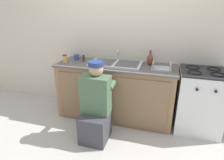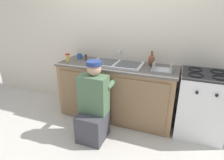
{
  "view_description": "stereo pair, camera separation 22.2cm",
  "coord_description": "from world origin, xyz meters",
  "px_view_note": "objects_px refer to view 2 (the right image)",
  "views": [
    {
      "loc": [
        0.72,
        -2.4,
        1.74
      ],
      "look_at": [
        0.0,
        0.1,
        0.72
      ],
      "focal_mm": 30.0,
      "sensor_mm": 36.0,
      "label": 1
    },
    {
      "loc": [
        0.93,
        -2.33,
        1.74
      ],
      "look_at": [
        0.0,
        0.1,
        0.72
      ],
      "focal_mm": 30.0,
      "sensor_mm": 36.0,
      "label": 2
    }
  ],
  "objects_px": {
    "dish_rack_tray": "(162,69)",
    "coffee_mug": "(80,56)",
    "condiment_jar": "(68,58)",
    "plumber_person": "(93,108)",
    "stove_range": "(201,104)",
    "vase_decorative": "(152,60)",
    "spice_bottle_pepper": "(86,58)",
    "sink_double_basin": "(117,64)"
  },
  "relations": [
    {
      "from": "sink_double_basin",
      "to": "stove_range",
      "type": "xyz_separation_m",
      "value": [
        1.27,
        -0.0,
        -0.46
      ]
    },
    {
      "from": "plumber_person",
      "to": "dish_rack_tray",
      "type": "distance_m",
      "value": 1.1
    },
    {
      "from": "plumber_person",
      "to": "spice_bottle_pepper",
      "type": "height_order",
      "value": "plumber_person"
    },
    {
      "from": "spice_bottle_pepper",
      "to": "dish_rack_tray",
      "type": "relative_size",
      "value": 0.37
    },
    {
      "from": "coffee_mug",
      "to": "condiment_jar",
      "type": "bearing_deg",
      "value": -117.51
    },
    {
      "from": "vase_decorative",
      "to": "condiment_jar",
      "type": "bearing_deg",
      "value": -169.98
    },
    {
      "from": "plumber_person",
      "to": "coffee_mug",
      "type": "bearing_deg",
      "value": 129.44
    },
    {
      "from": "dish_rack_tray",
      "to": "spice_bottle_pepper",
      "type": "bearing_deg",
      "value": 176.67
    },
    {
      "from": "condiment_jar",
      "to": "coffee_mug",
      "type": "bearing_deg",
      "value": 62.49
    },
    {
      "from": "dish_rack_tray",
      "to": "coffee_mug",
      "type": "xyz_separation_m",
      "value": [
        -1.4,
        0.14,
        0.02
      ]
    },
    {
      "from": "dish_rack_tray",
      "to": "plumber_person",
      "type": "bearing_deg",
      "value": -143.06
    },
    {
      "from": "vase_decorative",
      "to": "spice_bottle_pepper",
      "type": "height_order",
      "value": "vase_decorative"
    },
    {
      "from": "plumber_person",
      "to": "coffee_mug",
      "type": "height_order",
      "value": "plumber_person"
    },
    {
      "from": "dish_rack_tray",
      "to": "condiment_jar",
      "type": "bearing_deg",
      "value": -177.6
    },
    {
      "from": "stove_range",
      "to": "condiment_jar",
      "type": "distance_m",
      "value": 2.15
    },
    {
      "from": "dish_rack_tray",
      "to": "stove_range",
      "type": "bearing_deg",
      "value": 3.84
    },
    {
      "from": "plumber_person",
      "to": "vase_decorative",
      "type": "xyz_separation_m",
      "value": [
        0.61,
        0.77,
        0.53
      ]
    },
    {
      "from": "spice_bottle_pepper",
      "to": "coffee_mug",
      "type": "bearing_deg",
      "value": 157.21
    },
    {
      "from": "sink_double_basin",
      "to": "coffee_mug",
      "type": "height_order",
      "value": "sink_double_basin"
    },
    {
      "from": "vase_decorative",
      "to": "coffee_mug",
      "type": "xyz_separation_m",
      "value": [
        -1.22,
        -0.03,
        -0.04
      ]
    },
    {
      "from": "dish_rack_tray",
      "to": "coffee_mug",
      "type": "distance_m",
      "value": 1.41
    },
    {
      "from": "stove_range",
      "to": "dish_rack_tray",
      "type": "relative_size",
      "value": 3.34
    },
    {
      "from": "vase_decorative",
      "to": "coffee_mug",
      "type": "height_order",
      "value": "vase_decorative"
    },
    {
      "from": "stove_range",
      "to": "vase_decorative",
      "type": "xyz_separation_m",
      "value": [
        -0.76,
        0.13,
        0.53
      ]
    },
    {
      "from": "plumber_person",
      "to": "condiment_jar",
      "type": "distance_m",
      "value": 1.03
    },
    {
      "from": "vase_decorative",
      "to": "dish_rack_tray",
      "type": "bearing_deg",
      "value": -43.22
    },
    {
      "from": "condiment_jar",
      "to": "plumber_person",
      "type": "bearing_deg",
      "value": -36.92
    },
    {
      "from": "vase_decorative",
      "to": "condiment_jar",
      "type": "xyz_separation_m",
      "value": [
        -1.33,
        -0.23,
        -0.03
      ]
    },
    {
      "from": "sink_double_basin",
      "to": "plumber_person",
      "type": "height_order",
      "value": "plumber_person"
    },
    {
      "from": "sink_double_basin",
      "to": "vase_decorative",
      "type": "height_order",
      "value": "vase_decorative"
    },
    {
      "from": "stove_range",
      "to": "coffee_mug",
      "type": "relative_size",
      "value": 7.42
    },
    {
      "from": "dish_rack_tray",
      "to": "coffee_mug",
      "type": "relative_size",
      "value": 2.22
    },
    {
      "from": "sink_double_basin",
      "to": "plumber_person",
      "type": "distance_m",
      "value": 0.8
    },
    {
      "from": "plumber_person",
      "to": "condiment_jar",
      "type": "height_order",
      "value": "plumber_person"
    },
    {
      "from": "vase_decorative",
      "to": "condiment_jar",
      "type": "distance_m",
      "value": 1.35
    },
    {
      "from": "dish_rack_tray",
      "to": "sink_double_basin",
      "type": "bearing_deg",
      "value": 176.62
    },
    {
      "from": "condiment_jar",
      "to": "vase_decorative",
      "type": "bearing_deg",
      "value": 10.02
    },
    {
      "from": "vase_decorative",
      "to": "spice_bottle_pepper",
      "type": "distance_m",
      "value": 1.07
    },
    {
      "from": "dish_rack_tray",
      "to": "vase_decorative",
      "type": "bearing_deg",
      "value": 136.78
    },
    {
      "from": "vase_decorative",
      "to": "condiment_jar",
      "type": "height_order",
      "value": "vase_decorative"
    },
    {
      "from": "stove_range",
      "to": "vase_decorative",
      "type": "bearing_deg",
      "value": 170.1
    },
    {
      "from": "sink_double_basin",
      "to": "vase_decorative",
      "type": "relative_size",
      "value": 3.48
    }
  ]
}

